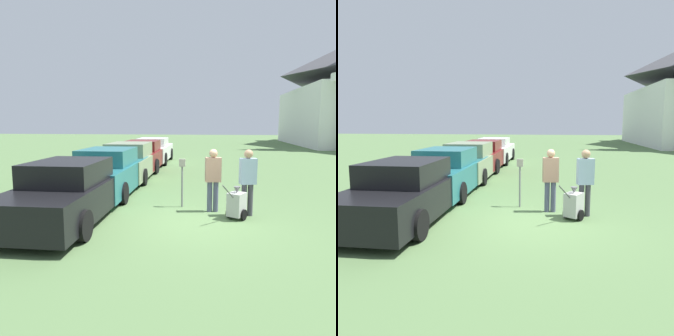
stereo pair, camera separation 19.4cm
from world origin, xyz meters
TOP-DOWN VIEW (x-y plane):
  - ground_plane at (0.00, 0.00)m, footprint 120.00×120.00m
  - parked_car_black at (-3.07, -0.07)m, footprint 2.03×5.19m
  - parked_car_teal at (-3.07, 3.11)m, footprint 2.02×5.21m
  - parked_car_sage at (-3.07, 6.14)m, footprint 2.06×5.27m
  - parked_car_maroon at (-3.07, 8.97)m, footprint 2.01×5.00m
  - parked_car_white at (-3.07, 12.11)m, footprint 2.09×5.10m
  - parking_meter at (-0.37, 1.42)m, footprint 0.18×0.09m
  - person_worker at (0.51, 1.03)m, footprint 0.45×0.28m
  - person_supervisor at (1.41, 0.73)m, footprint 0.46×0.30m
  - equipment_cart at (1.12, 0.39)m, footprint 0.68×0.95m
  - church at (13.89, 30.27)m, footprint 8.26×18.24m

SIDE VIEW (x-z plane):
  - ground_plane at x=0.00m, z-range 0.00..0.00m
  - equipment_cart at x=1.12m, z-range -0.11..0.89m
  - parked_car_black at x=-3.07m, z-range -0.06..1.46m
  - parked_car_maroon at x=-3.07m, z-range -0.05..1.49m
  - parked_car_teal at x=-3.07m, z-range -0.06..1.51m
  - parked_car_white at x=-3.07m, z-range -0.04..1.48m
  - parked_car_sage at x=-3.07m, z-range -0.07..1.52m
  - parking_meter at x=-0.37m, z-range 0.28..1.69m
  - person_worker at x=0.51m, z-range 0.12..1.86m
  - person_supervisor at x=1.41m, z-range 0.13..1.89m
  - church at x=13.89m, z-range -5.08..16.15m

